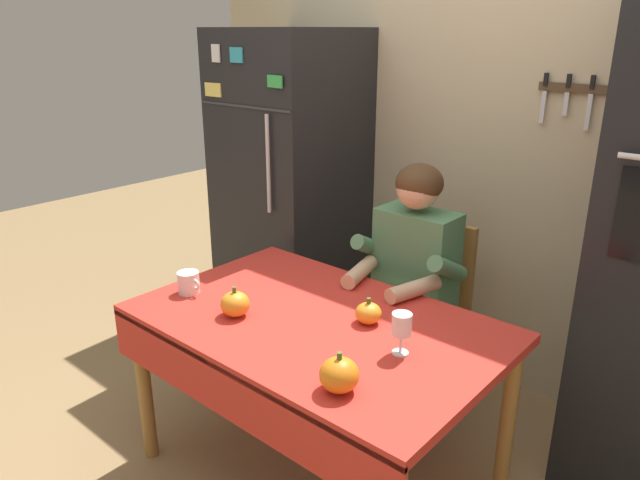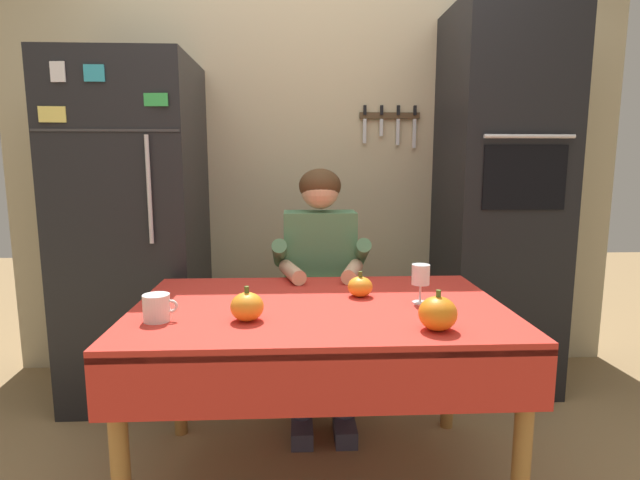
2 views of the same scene
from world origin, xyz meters
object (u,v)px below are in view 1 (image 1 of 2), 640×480
Objects in this scene: wine_glass at (402,326)px; seated_person at (407,276)px; refrigerator at (291,192)px; pumpkin_small at (235,304)px; coffee_mug at (189,283)px; dining_table at (313,340)px; chair_behind_person at (426,308)px; pumpkin_large at (339,375)px; pumpkin_medium at (368,313)px.

seated_person is at bearing 121.09° from wine_glass.
seated_person is (0.98, -0.28, -0.16)m from refrigerator.
seated_person is 0.82m from pumpkin_small.
coffee_mug is (-0.60, -0.76, 0.05)m from seated_person.
dining_table is (0.95, -0.88, -0.24)m from refrigerator.
pumpkin_small is at bearing -56.45° from refrigerator.
seated_person is (-0.00, -0.19, 0.23)m from chair_behind_person.
chair_behind_person is 6.97× the size of pumpkin_large.
pumpkin_large is at bearing -8.54° from coffee_mug.
dining_table is at bearing -93.21° from seated_person.
dining_table is 1.12× the size of seated_person.
chair_behind_person reaches higher than pumpkin_small.
wine_glass is at bearing -32.92° from refrigerator.
pumpkin_small is (-0.62, 0.13, -0.01)m from pumpkin_large.
chair_behind_person is 6.11× the size of wine_glass.
refrigerator is at bearing 123.55° from pumpkin_small.
dining_table is 0.25m from pumpkin_medium.
pumpkin_medium is (0.73, 0.28, -0.01)m from coffee_mug.
dining_table is 11.57× the size of pumpkin_small.
chair_behind_person reaches higher than coffee_mug.
pumpkin_large is at bearing -93.69° from wine_glass.
seated_person is 8.18× the size of wine_glass.
refrigerator is at bearing 138.29° from pumpkin_large.
seated_person is 0.69m from wine_glass.
pumpkin_small is (0.69, -1.05, -0.11)m from refrigerator.
chair_behind_person is (0.03, 0.79, -0.14)m from dining_table.
dining_table is at bearing 15.07° from coffee_mug.
seated_person reaches higher than pumpkin_large.
pumpkin_small is at bearing -164.29° from wine_glass.
chair_behind_person is at bearing 101.53° from pumpkin_medium.
wine_glass is at bearing -65.48° from chair_behind_person.
coffee_mug is at bearing 171.46° from pumpkin_large.
coffee_mug is at bearing -164.93° from dining_table.
pumpkin_medium is at bearing 20.69° from coffee_mug.
pumpkin_small reaches higher than pumpkin_medium.
pumpkin_large reaches higher than coffee_mug.
chair_behind_person is at bearing 73.16° from pumpkin_small.
chair_behind_person is 7.82× the size of coffee_mug.
dining_table is 0.60m from coffee_mug.
chair_behind_person is (0.98, -0.09, -0.39)m from refrigerator.
refrigerator is 1.26m from pumpkin_small.
dining_table is at bearing -92.45° from chair_behind_person.
wine_glass is at bearing -58.91° from seated_person.
pumpkin_large is 0.46m from pumpkin_medium.
pumpkin_medium is 0.51m from pumpkin_small.
pumpkin_small is (-0.64, -0.18, -0.06)m from wine_glass.
refrigerator reaches higher than pumpkin_medium.
pumpkin_small reaches higher than dining_table.
chair_behind_person is 0.92m from wine_glass.
pumpkin_medium is (-0.20, 0.42, -0.01)m from pumpkin_large.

